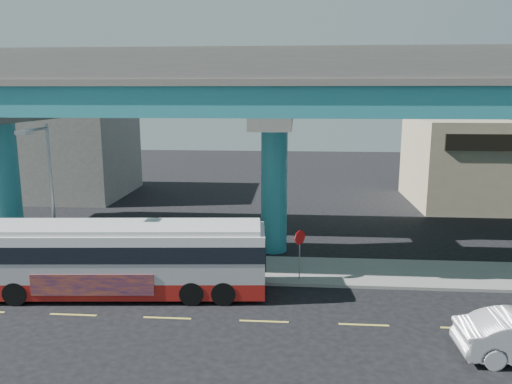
{
  "coord_description": "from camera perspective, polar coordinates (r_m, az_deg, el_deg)",
  "views": [
    {
      "loc": [
        1.12,
        -19.08,
        9.12
      ],
      "look_at": [
        -0.66,
        4.0,
        4.5
      ],
      "focal_mm": 35.0,
      "sensor_mm": 36.0,
      "label": 1
    }
  ],
  "objects": [
    {
      "name": "ground",
      "position": [
        21.18,
        0.97,
        -14.22
      ],
      "size": [
        120.0,
        120.0,
        0.0
      ],
      "primitive_type": "plane",
      "color": "black",
      "rests_on": "ground"
    },
    {
      "name": "sidewalk",
      "position": [
        26.21,
        1.71,
        -8.9
      ],
      "size": [
        70.0,
        4.0,
        0.15
      ],
      "primitive_type": "cube",
      "color": "gray",
      "rests_on": "ground"
    },
    {
      "name": "lane_markings",
      "position": [
        20.9,
        0.92,
        -14.56
      ],
      "size": [
        58.0,
        0.12,
        0.01
      ],
      "color": "#D8C64C",
      "rests_on": "ground"
    },
    {
      "name": "viaduct",
      "position": [
        28.21,
        2.18,
        11.32
      ],
      "size": [
        52.0,
        12.4,
        11.7
      ],
      "color": "teal",
      "rests_on": "ground"
    },
    {
      "name": "building_beige",
      "position": [
        45.67,
        26.1,
        3.08
      ],
      "size": [
        14.0,
        10.23,
        7.0
      ],
      "color": "tan",
      "rests_on": "ground"
    },
    {
      "name": "building_concrete",
      "position": [
        48.2,
        -21.69,
        5.0
      ],
      "size": [
        12.0,
        10.0,
        9.0
      ],
      "primitive_type": "cube",
      "color": "gray",
      "rests_on": "ground"
    },
    {
      "name": "transit_bus",
      "position": [
        23.62,
        -14.81,
        -7.13
      ],
      "size": [
        13.04,
        3.78,
        3.3
      ],
      "rotation": [
        0.0,
        0.0,
        0.08
      ],
      "color": "maroon",
      "rests_on": "ground"
    },
    {
      "name": "street_lamp",
      "position": [
        25.76,
        -22.96,
        1.3
      ],
      "size": [
        0.5,
        2.46,
        7.52
      ],
      "color": "gray",
      "rests_on": "sidewalk"
    },
    {
      "name": "stop_sign",
      "position": [
        24.35,
        5.03,
        -5.94
      ],
      "size": [
        0.53,
        0.56,
        2.48
      ],
      "rotation": [
        0.0,
        0.0,
        0.42
      ],
      "color": "gray",
      "rests_on": "sidewalk"
    }
  ]
}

